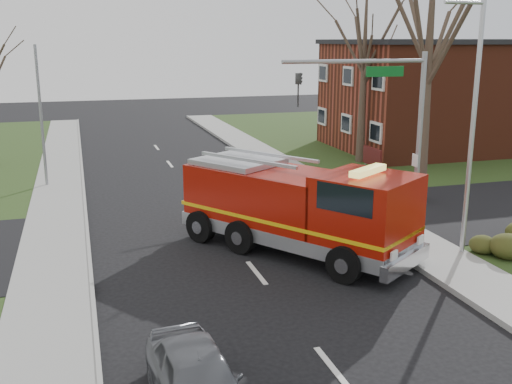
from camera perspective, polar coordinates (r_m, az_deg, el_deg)
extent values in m
plane|color=black|center=(19.17, 0.05, -7.72)|extent=(120.00, 120.00, 0.00)
cube|color=#9E9E99|center=(21.64, 16.05, -5.48)|extent=(2.40, 80.00, 0.15)
cube|color=#9E9E99|center=(18.48, -18.94, -9.16)|extent=(2.40, 80.00, 0.15)
cube|color=maroon|center=(42.69, 18.01, 8.61)|extent=(15.00, 10.00, 7.00)
cube|color=black|center=(42.53, 18.38, 13.43)|extent=(15.40, 10.40, 0.30)
cube|color=silver|center=(39.09, 8.61, 6.47)|extent=(0.12, 1.40, 1.20)
cube|color=#4A1211|center=(33.99, 11.02, 3.33)|extent=(0.12, 2.00, 1.00)
cylinder|color=gray|center=(33.38, 11.61, 2.32)|extent=(0.08, 0.08, 0.90)
cylinder|color=gray|center=(34.77, 10.38, 2.85)|extent=(0.08, 0.08, 0.90)
cone|color=#3E3124|center=(27.31, 16.03, 11.24)|extent=(0.64, 0.64, 12.00)
cone|color=#3E3124|center=(35.91, 10.20, 10.94)|extent=(0.56, 0.56, 10.50)
cylinder|color=gray|center=(22.19, 15.22, 3.96)|extent=(0.18, 0.18, 6.80)
cylinder|color=gray|center=(20.62, 9.49, 12.19)|extent=(5.20, 0.14, 0.14)
cube|color=#0C591E|center=(21.14, 12.18, 11.16)|extent=(1.40, 0.06, 0.35)
imported|color=black|center=(19.84, 4.15, 11.25)|extent=(0.22, 0.18, 1.10)
cylinder|color=#B7BABF|center=(20.83, 19.89, 5.19)|extent=(0.16, 0.16, 8.40)
cylinder|color=#B7BABF|center=(20.24, 19.24, 16.68)|extent=(1.40, 0.12, 0.12)
cylinder|color=gray|center=(31.29, -19.78, 6.66)|extent=(0.14, 0.14, 7.00)
cube|color=#941106|center=(21.43, 0.92, -0.69)|extent=(5.40, 6.14, 2.24)
cube|color=#941106|center=(19.24, 10.43, -2.18)|extent=(3.85, 3.85, 2.56)
cube|color=#B7BABF|center=(20.95, 3.66, -3.65)|extent=(6.97, 8.45, 0.48)
cube|color=#E5B20C|center=(20.78, 3.68, -2.11)|extent=(6.98, 8.45, 0.13)
cube|color=black|center=(18.52, 13.71, -0.43)|extent=(2.11, 1.47, 0.91)
cube|color=#E5D866|center=(18.89, 10.62, 2.01)|extent=(1.62, 1.26, 0.19)
cylinder|color=black|center=(18.43, 8.44, -6.85)|extent=(0.97, 1.18, 1.17)
cylinder|color=black|center=(20.73, 12.40, -4.62)|extent=(0.97, 1.18, 1.17)
cylinder|color=black|center=(21.95, -5.28, -3.28)|extent=(0.97, 1.18, 1.17)
cylinder|color=black|center=(23.92, -0.64, -1.75)|extent=(0.97, 1.18, 1.17)
imported|color=slate|center=(12.42, -5.61, -17.39)|extent=(1.85, 4.02, 1.34)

